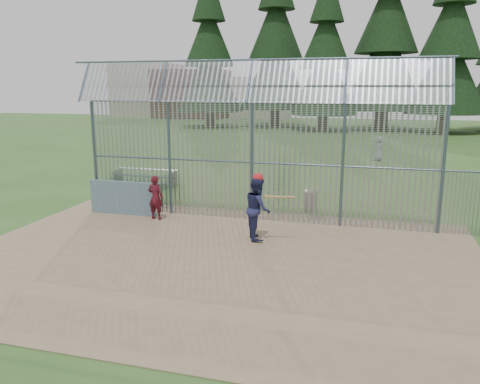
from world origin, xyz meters
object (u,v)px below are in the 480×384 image
(batter, at_px, (258,208))
(onlooker, at_px, (156,197))
(bleacher, at_px, (145,177))
(trash_can, at_px, (310,200))
(dugout_wall, at_px, (123,198))

(batter, relative_size, onlooker, 1.22)
(batter, height_order, bleacher, batter)
(batter, relative_size, trash_can, 2.28)
(onlooker, bearing_deg, bleacher, -53.66)
(batter, height_order, onlooker, batter)
(dugout_wall, relative_size, batter, 1.34)
(batter, xyz_separation_m, onlooker, (-3.86, 1.16, -0.17))
(dugout_wall, bearing_deg, onlooker, -11.03)
(dugout_wall, height_order, bleacher, dugout_wall)
(dugout_wall, distance_m, batter, 5.49)
(onlooker, bearing_deg, dugout_wall, -4.95)
(batter, bearing_deg, bleacher, 25.58)
(batter, height_order, trash_can, batter)
(batter, relative_size, bleacher, 0.62)
(bleacher, bearing_deg, batter, -42.60)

